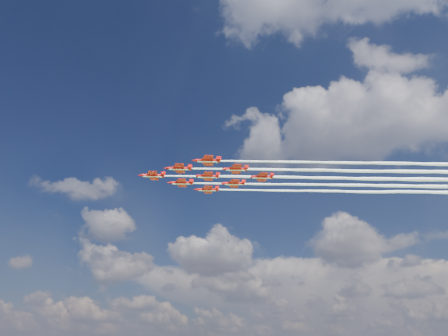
{
  "coord_description": "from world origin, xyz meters",
  "views": [
    {
      "loc": [
        82.67,
        -140.89,
        11.2
      ],
      "look_at": [
        7.17,
        -3.45,
        80.25
      ],
      "focal_mm": 35.0,
      "sensor_mm": 36.0,
      "label": 1
    }
  ],
  "objects": [
    {
      "name": "jet_row4_starb",
      "position": [
        69.79,
        50.69,
        79.51
      ],
      "size": [
        139.17,
        84.67,
        2.74
      ],
      "rotation": [
        0.0,
        0.0,
        0.54
      ],
      "color": "red"
    },
    {
      "name": "jet_row2_port",
      "position": [
        58.55,
        26.26,
        79.51
      ],
      "size": [
        139.17,
        84.67,
        2.74
      ],
      "rotation": [
        0.0,
        0.0,
        0.54
      ],
      "color": "red"
    },
    {
      "name": "jet_tail",
      "position": [
        83.2,
        49.81,
        79.51
      ],
      "size": [
        139.17,
        84.67,
        2.74
      ],
      "rotation": [
        0.0,
        0.0,
        0.54
      ],
      "color": "red"
    },
    {
      "name": "jet_row2_starb",
      "position": [
        50.75,
        39.36,
        79.51
      ],
      "size": [
        139.17,
        84.67,
        2.74
      ],
      "rotation": [
        0.0,
        0.0,
        0.54
      ],
      "color": "red"
    },
    {
      "name": "jet_row3_port",
      "position": [
        71.97,
        25.38,
        79.51
      ],
      "size": [
        139.17,
        84.67,
        2.74
      ],
      "rotation": [
        0.0,
        0.0,
        0.54
      ],
      "color": "red"
    },
    {
      "name": "jet_row3_centre",
      "position": [
        64.17,
        38.48,
        79.51
      ],
      "size": [
        139.17,
        84.67,
        2.74
      ],
      "rotation": [
        0.0,
        0.0,
        0.54
      ],
      "color": "red"
    },
    {
      "name": "jet_row4_port",
      "position": [
        77.58,
        37.6,
        79.51
      ],
      "size": [
        139.17,
        84.67,
        2.74
      ],
      "rotation": [
        0.0,
        0.0,
        0.54
      ],
      "color": "red"
    },
    {
      "name": "jet_row3_starb",
      "position": [
        56.37,
        51.57,
        79.51
      ],
      "size": [
        139.17,
        84.67,
        2.74
      ],
      "rotation": [
        0.0,
        0.0,
        0.54
      ],
      "color": "red"
    },
    {
      "name": "jet_lead",
      "position": [
        45.14,
        27.14,
        79.51
      ],
      "size": [
        139.17,
        84.67,
        2.74
      ],
      "rotation": [
        0.0,
        0.0,
        0.54
      ],
      "color": "red"
    }
  ]
}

